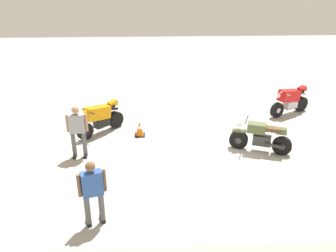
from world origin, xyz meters
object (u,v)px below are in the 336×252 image
motorcycle_olive_vintage (261,138)px  motorcycle_orange_sportbike (100,118)px  person_in_blue_shirt (93,190)px  motorcycle_red_sportbike (290,100)px  traffic_cone (140,129)px  person_in_gray_shirt (77,129)px

motorcycle_olive_vintage → motorcycle_orange_sportbike: motorcycle_orange_sportbike is taller
motorcycle_orange_sportbike → person_in_blue_shirt: 4.92m
motorcycle_olive_vintage → motorcycle_orange_sportbike: 5.50m
motorcycle_red_sportbike → traffic_cone: (5.91, 1.73, -0.33)m
motorcycle_olive_vintage → motorcycle_red_sportbike: (-2.03, -3.04, 0.11)m
person_in_gray_shirt → person_in_blue_shirt: bearing=13.3°
motorcycle_olive_vintage → motorcycle_orange_sportbike: bearing=3.9°
motorcycle_olive_vintage → person_in_blue_shirt: 5.80m
motorcycle_red_sportbike → person_in_blue_shirt: size_ratio=1.10×
person_in_blue_shirt → motorcycle_orange_sportbike: bearing=-14.7°
person_in_blue_shirt → traffic_cone: size_ratio=3.10×
motorcycle_olive_vintage → person_in_gray_shirt: bearing=21.4°
motorcycle_orange_sportbike → traffic_cone: bearing=122.8°
motorcycle_orange_sportbike → motorcycle_red_sportbike: bearing=145.2°
motorcycle_orange_sportbike → motorcycle_red_sportbike: (-7.29, -1.46, 0.00)m
motorcycle_orange_sportbike → motorcycle_red_sportbike: 7.44m
motorcycle_olive_vintage → person_in_gray_shirt: person_in_gray_shirt is taller
person_in_gray_shirt → motorcycle_orange_sportbike: bearing=162.6°
person_in_gray_shirt → traffic_cone: (-1.81, -1.39, -0.69)m
person_in_gray_shirt → person_in_blue_shirt: size_ratio=1.02×
person_in_blue_shirt → traffic_cone: bearing=-31.4°
person_in_gray_shirt → motorcycle_olive_vintage: bearing=87.8°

